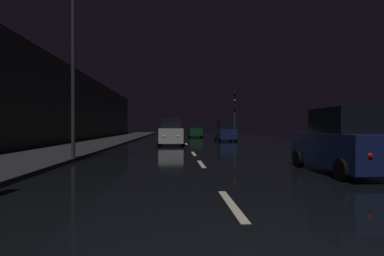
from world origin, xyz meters
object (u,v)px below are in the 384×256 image
(car_parked_right_near, at_px, (343,143))
(car_distant_taillights, at_px, (195,130))
(streetlamp_overhead, at_px, (84,47))
(car_approaching_headlights, at_px, (171,133))
(traffic_light_far_right, at_px, (235,105))
(car_parked_right_far, at_px, (225,132))

(car_parked_right_near, relative_size, car_distant_taillights, 0.99)
(streetlamp_overhead, bearing_deg, car_approaching_headlights, 71.56)
(streetlamp_overhead, relative_size, car_approaching_headlights, 1.68)
(traffic_light_far_right, height_order, car_parked_right_near, traffic_light_far_right)
(car_approaching_headlights, xyz_separation_m, car_parked_right_far, (5.51, 6.77, -0.08))
(car_parked_right_far, bearing_deg, car_distant_taillights, 12.88)
(car_parked_right_near, distance_m, car_distant_taillights, 31.34)
(car_parked_right_near, bearing_deg, car_distant_taillights, 4.29)
(car_approaching_headlights, distance_m, car_parked_right_near, 15.26)
(car_parked_right_far, bearing_deg, streetlamp_overhead, 152.49)
(car_parked_right_far, height_order, car_distant_taillights, car_distant_taillights)
(car_parked_right_near, bearing_deg, traffic_light_far_right, -2.26)
(car_approaching_headlights, bearing_deg, traffic_light_far_right, 133.46)
(car_parked_right_far, relative_size, car_distant_taillights, 0.97)
(traffic_light_far_right, bearing_deg, car_distant_taillights, -152.03)
(traffic_light_far_right, relative_size, car_parked_right_near, 1.24)
(car_parked_right_far, relative_size, car_parked_right_near, 0.98)
(traffic_light_far_right, distance_m, car_distant_taillights, 11.80)
(car_approaching_headlights, distance_m, car_parked_right_far, 8.73)
(streetlamp_overhead, distance_m, car_approaching_headlights, 11.81)
(streetlamp_overhead, relative_size, car_distant_taillights, 1.77)
(car_approaching_headlights, bearing_deg, car_distant_taillights, 169.47)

